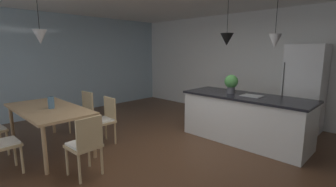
# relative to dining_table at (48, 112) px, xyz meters

# --- Properties ---
(ground_plane) EXTENTS (10.00, 8.40, 0.04)m
(ground_plane) POSITION_rel_dining_table_xyz_m (1.68, 1.32, -0.71)
(ground_plane) COLOR #4C301E
(wall_back_kitchen) EXTENTS (10.00, 0.12, 2.70)m
(wall_back_kitchen) POSITION_rel_dining_table_xyz_m (1.68, 4.58, 0.66)
(wall_back_kitchen) COLOR white
(wall_back_kitchen) RESTS_ON ground_plane
(window_wall_left_glazing) EXTENTS (0.06, 8.40, 2.70)m
(window_wall_left_glazing) POSITION_rel_dining_table_xyz_m (-2.38, 1.32, 0.66)
(window_wall_left_glazing) COLOR #9EB7C6
(window_wall_left_glazing) RESTS_ON ground_plane
(dining_table) EXTENTS (1.88, 0.91, 0.76)m
(dining_table) POSITION_rel_dining_table_xyz_m (0.00, 0.00, 0.00)
(dining_table) COLOR tan
(dining_table) RESTS_ON ground_plane
(chair_far_left) EXTENTS (0.43, 0.43, 0.87)m
(chair_far_left) POSITION_rel_dining_table_xyz_m (-0.43, 0.83, -0.22)
(chair_far_left) COLOR tan
(chair_far_left) RESTS_ON ground_plane
(chair_kitchen_end) EXTENTS (0.42, 0.42, 0.87)m
(chair_kitchen_end) POSITION_rel_dining_table_xyz_m (1.31, 0.00, -0.22)
(chair_kitchen_end) COLOR tan
(chair_kitchen_end) RESTS_ON ground_plane
(chair_far_right) EXTENTS (0.41, 0.41, 0.87)m
(chair_far_right) POSITION_rel_dining_table_xyz_m (0.43, 0.83, -0.22)
(chair_far_right) COLOR tan
(chair_far_right) RESTS_ON ground_plane
(kitchen_island) EXTENTS (2.36, 0.90, 0.91)m
(kitchen_island) POSITION_rel_dining_table_xyz_m (2.24, 2.78, -0.23)
(kitchen_island) COLOR silver
(kitchen_island) RESTS_ON ground_plane
(refrigerator) EXTENTS (0.73, 0.67, 1.86)m
(refrigerator) POSITION_rel_dining_table_xyz_m (2.85, 4.18, 0.24)
(refrigerator) COLOR silver
(refrigerator) RESTS_ON ground_plane
(pendant_over_table) EXTENTS (0.23, 0.23, 0.86)m
(pendant_over_table) POSITION_rel_dining_table_xyz_m (-0.18, 0.04, 1.27)
(pendant_over_table) COLOR black
(pendant_over_island_main) EXTENTS (0.26, 0.26, 0.87)m
(pendant_over_island_main) POSITION_rel_dining_table_xyz_m (1.78, 2.78, 1.26)
(pendant_over_island_main) COLOR black
(pendant_over_island_aux) EXTENTS (0.20, 0.20, 0.93)m
(pendant_over_island_aux) POSITION_rel_dining_table_xyz_m (2.70, 2.78, 1.20)
(pendant_over_island_aux) COLOR black
(potted_plant_on_island) EXTENTS (0.26, 0.26, 0.37)m
(potted_plant_on_island) POSITION_rel_dining_table_xyz_m (1.92, 2.78, 0.42)
(potted_plant_on_island) COLOR #4C4C51
(potted_plant_on_island) RESTS_ON kitchen_island
(vase_on_dining_table) EXTENTS (0.10, 0.10, 0.20)m
(vase_on_dining_table) POSITION_rel_dining_table_xyz_m (0.09, 0.03, 0.17)
(vase_on_dining_table) COLOR slate
(vase_on_dining_table) RESTS_ON dining_table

